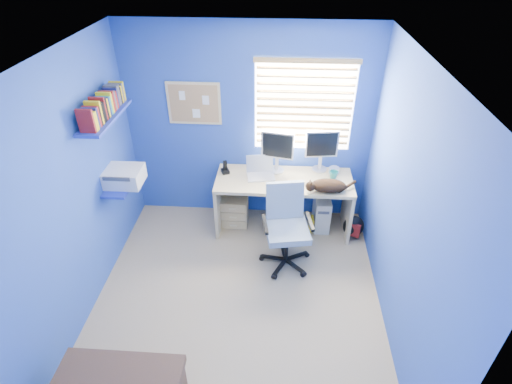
# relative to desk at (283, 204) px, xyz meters

# --- Properties ---
(floor) EXTENTS (3.00, 3.20, 0.00)m
(floor) POSITION_rel_desk_xyz_m (-0.45, -1.26, -0.37)
(floor) COLOR tan
(floor) RESTS_ON ground
(ceiling) EXTENTS (3.00, 3.20, 0.00)m
(ceiling) POSITION_rel_desk_xyz_m (-0.45, -1.26, 2.13)
(ceiling) COLOR white
(ceiling) RESTS_ON wall_back
(wall_back) EXTENTS (3.00, 0.01, 2.50)m
(wall_back) POSITION_rel_desk_xyz_m (-0.45, 0.34, 0.88)
(wall_back) COLOR #2648B2
(wall_back) RESTS_ON ground
(wall_front) EXTENTS (3.00, 0.01, 2.50)m
(wall_front) POSITION_rel_desk_xyz_m (-0.45, -2.86, 0.88)
(wall_front) COLOR #2648B2
(wall_front) RESTS_ON ground
(wall_left) EXTENTS (0.01, 3.20, 2.50)m
(wall_left) POSITION_rel_desk_xyz_m (-1.95, -1.26, 0.88)
(wall_left) COLOR #2648B2
(wall_left) RESTS_ON ground
(wall_right) EXTENTS (0.01, 3.20, 2.50)m
(wall_right) POSITION_rel_desk_xyz_m (1.05, -1.26, 0.88)
(wall_right) COLOR #2648B2
(wall_right) RESTS_ON ground
(desk) EXTENTS (1.67, 0.65, 0.74)m
(desk) POSITION_rel_desk_xyz_m (0.00, 0.00, 0.00)
(desk) COLOR tan
(desk) RESTS_ON floor
(laptop) EXTENTS (0.37, 0.31, 0.22)m
(laptop) POSITION_rel_desk_xyz_m (-0.29, 0.04, 0.48)
(laptop) COLOR silver
(laptop) RESTS_ON desk
(monitor_left) EXTENTS (0.42, 0.20, 0.54)m
(monitor_left) POSITION_rel_desk_xyz_m (-0.10, 0.19, 0.64)
(monitor_left) COLOR silver
(monitor_left) RESTS_ON desk
(monitor_right) EXTENTS (0.41, 0.17, 0.54)m
(monitor_right) POSITION_rel_desk_xyz_m (0.44, 0.25, 0.64)
(monitor_right) COLOR silver
(monitor_right) RESTS_ON desk
(phone) EXTENTS (0.13, 0.14, 0.17)m
(phone) POSITION_rel_desk_xyz_m (-0.73, 0.10, 0.45)
(phone) COLOR black
(phone) RESTS_ON desk
(mug) EXTENTS (0.10, 0.09, 0.10)m
(mug) POSITION_rel_desk_xyz_m (0.60, 0.06, 0.42)
(mug) COLOR #1A7E79
(mug) RESTS_ON desk
(cd_spindle) EXTENTS (0.13, 0.13, 0.07)m
(cd_spindle) POSITION_rel_desk_xyz_m (0.62, 0.20, 0.41)
(cd_spindle) COLOR silver
(cd_spindle) RESTS_ON desk
(cat) EXTENTS (0.44, 0.30, 0.15)m
(cat) POSITION_rel_desk_xyz_m (0.51, -0.22, 0.44)
(cat) COLOR black
(cat) RESTS_ON desk
(tower_pc) EXTENTS (0.20, 0.44, 0.45)m
(tower_pc) POSITION_rel_desk_xyz_m (0.50, 0.09, -0.14)
(tower_pc) COLOR beige
(tower_pc) RESTS_ON floor
(drawer_boxes) EXTENTS (0.35, 0.28, 0.41)m
(drawer_boxes) POSITION_rel_desk_xyz_m (-0.63, 0.04, -0.17)
(drawer_boxes) COLOR tan
(drawer_boxes) RESTS_ON floor
(yellow_book) EXTENTS (0.03, 0.17, 0.24)m
(yellow_book) POSITION_rel_desk_xyz_m (0.36, -0.11, -0.25)
(yellow_book) COLOR yellow
(yellow_book) RESTS_ON floor
(backpack) EXTENTS (0.32, 0.28, 0.31)m
(backpack) POSITION_rel_desk_xyz_m (0.90, -0.12, -0.22)
(backpack) COLOR black
(backpack) RESTS_ON floor
(office_chair) EXTENTS (0.66, 0.66, 0.98)m
(office_chair) POSITION_rel_desk_xyz_m (0.04, -0.63, -0.00)
(office_chair) COLOR black
(office_chair) RESTS_ON floor
(window_blinds) EXTENTS (1.15, 0.05, 1.10)m
(window_blinds) POSITION_rel_desk_xyz_m (0.20, 0.31, 1.18)
(window_blinds) COLOR white
(window_blinds) RESTS_ON ground
(corkboard) EXTENTS (0.64, 0.02, 0.52)m
(corkboard) POSITION_rel_desk_xyz_m (-1.10, 0.33, 1.18)
(corkboard) COLOR tan
(corkboard) RESTS_ON ground
(wall_shelves) EXTENTS (0.42, 0.90, 1.05)m
(wall_shelves) POSITION_rel_desk_xyz_m (-1.81, -0.51, 1.06)
(wall_shelves) COLOR #1F31AD
(wall_shelves) RESTS_ON ground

